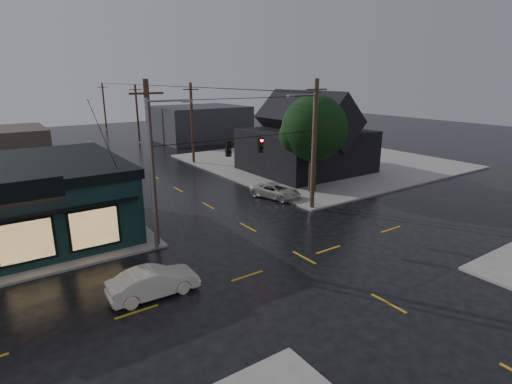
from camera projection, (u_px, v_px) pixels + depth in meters
ground_plane at (304, 257)px, 23.51m from camera, size 160.00×160.00×0.00m
sidewalk_ne at (319, 161)px, 50.22m from camera, size 28.00×28.00×0.15m
ne_building at (306, 132)px, 43.90m from camera, size 12.60×11.60×8.75m
corner_tree at (314, 129)px, 35.19m from camera, size 5.87×5.87×8.68m
utility_pole_nw at (158, 246)px, 25.12m from camera, size 2.00×0.32×10.15m
utility_pole_ne at (312, 209)px, 32.20m from camera, size 2.00×0.32×10.15m
utility_pole_far_a at (194, 163)px, 49.22m from camera, size 2.00×0.32×9.65m
utility_pole_far_b at (140, 142)px, 65.06m from camera, size 2.00×0.32×9.15m
utility_pole_far_c at (107, 130)px, 80.90m from camera, size 2.00×0.32×9.15m
span_signal_assembly at (245, 146)px, 27.13m from camera, size 13.00×0.48×1.23m
streetlight_nw at (157, 251)px, 24.40m from camera, size 5.40×0.30×9.15m
streetlight_ne at (311, 206)px, 33.03m from camera, size 5.40×0.30×9.15m
bg_building_east at (200, 123)px, 67.08m from camera, size 14.00×12.00×5.60m
sedan_cream at (154, 282)px, 19.26m from camera, size 4.35×1.62×1.42m
suv_silver at (276, 191)px, 34.99m from camera, size 3.36×4.98×1.27m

